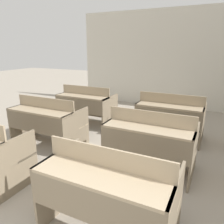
{
  "coord_description": "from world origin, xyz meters",
  "views": [
    {
      "loc": [
        0.72,
        -0.24,
        1.77
      ],
      "look_at": [
        -0.76,
        2.78,
        0.79
      ],
      "focal_mm": 35.0,
      "sensor_mm": 36.0,
      "label": 1
    }
  ],
  "objects": [
    {
      "name": "bench_front_center",
      "position": [
        -0.1,
        1.34,
        0.48
      ],
      "size": [
        1.26,
        0.76,
        0.92
      ],
      "color": "#807059",
      "rests_on": "ground_plane"
    },
    {
      "name": "bench_second_center",
      "position": [
        -0.08,
        2.65,
        0.48
      ],
      "size": [
        1.26,
        0.76,
        0.92
      ],
      "color": "#82735C",
      "rests_on": "ground_plane"
    },
    {
      "name": "bench_third_left",
      "position": [
        -2.04,
        3.99,
        0.48
      ],
      "size": [
        1.26,
        0.76,
        0.92
      ],
      "color": "#7F7059",
      "rests_on": "ground_plane"
    },
    {
      "name": "bench_second_left",
      "position": [
        -2.04,
        2.66,
        0.48
      ],
      "size": [
        1.26,
        0.76,
        0.92
      ],
      "color": "#7E6F58",
      "rests_on": "ground_plane"
    },
    {
      "name": "bench_third_center",
      "position": [
        -0.07,
        3.98,
        0.48
      ],
      "size": [
        1.26,
        0.76,
        0.92
      ],
      "color": "#7A6B54",
      "rests_on": "ground_plane"
    },
    {
      "name": "wall_back",
      "position": [
        0.0,
        6.54,
        1.44
      ],
      "size": [
        7.16,
        0.06,
        2.88
      ],
      "color": "beige",
      "rests_on": "ground_plane"
    }
  ]
}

